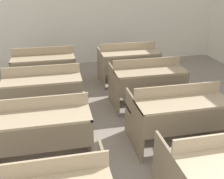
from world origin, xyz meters
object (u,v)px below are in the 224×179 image
(bench_second_left, at_px, (40,127))
(bench_back_left, at_px, (44,66))
(bench_third_left, at_px, (44,89))
(bench_back_right, at_px, (128,61))
(bench_second_right, at_px, (177,112))
(bench_third_right, at_px, (147,80))

(bench_second_left, xyz_separation_m, bench_back_left, (0.01, 2.23, 0.00))
(bench_third_left, xyz_separation_m, bench_back_right, (1.65, 1.11, 0.00))
(bench_second_left, relative_size, bench_back_left, 1.00)
(bench_second_right, relative_size, bench_third_left, 1.00)
(bench_second_right, height_order, bench_third_right, same)
(bench_third_left, distance_m, bench_back_left, 1.11)
(bench_second_left, distance_m, bench_back_left, 2.23)
(bench_second_left, relative_size, bench_third_left, 1.00)
(bench_second_left, height_order, bench_third_right, same)
(bench_third_left, height_order, bench_back_left, same)
(bench_third_left, xyz_separation_m, bench_third_right, (1.67, 0.01, 0.00))
(bench_back_right, bearing_deg, bench_back_left, 179.97)
(bench_second_right, bearing_deg, bench_back_left, 127.06)
(bench_back_right, bearing_deg, bench_second_right, -89.34)
(bench_back_left, xyz_separation_m, bench_back_right, (1.66, -0.00, 0.00))
(bench_second_left, xyz_separation_m, bench_second_right, (1.69, -0.01, 0.00))
(bench_second_right, height_order, bench_third_left, same)
(bench_second_right, distance_m, bench_third_left, 2.02)
(bench_third_right, height_order, bench_back_right, same)
(bench_third_right, bearing_deg, bench_third_left, -179.55)
(bench_third_left, bearing_deg, bench_third_right, 0.45)
(bench_back_left, bearing_deg, bench_third_right, -33.15)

